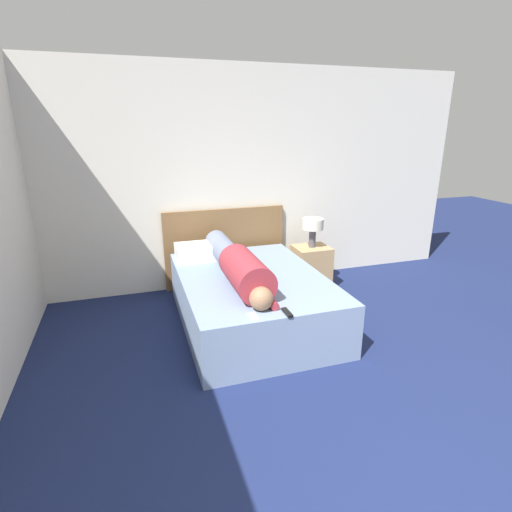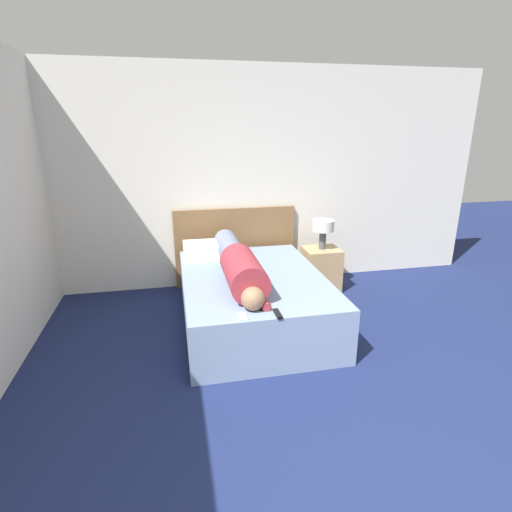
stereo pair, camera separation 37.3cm
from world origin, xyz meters
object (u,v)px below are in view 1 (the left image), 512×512
(bed, at_px, (252,299))
(tv_remote, at_px, (287,313))
(person_lying, at_px, (238,265))
(cell_phone, at_px, (253,317))
(nightstand, at_px, (311,267))
(table_lamp, at_px, (313,226))
(pillow_near_headboard, at_px, (202,251))

(bed, bearing_deg, tv_remote, -88.92)
(person_lying, xyz_separation_m, tv_remote, (0.17, -0.84, -0.14))
(bed, relative_size, cell_phone, 14.67)
(nightstand, distance_m, tv_remote, 1.86)
(bed, height_order, tv_remote, tv_remote)
(tv_remote, distance_m, cell_phone, 0.27)
(bed, distance_m, person_lying, 0.43)
(bed, height_order, nightstand, nightstand)
(nightstand, bearing_deg, table_lamp, 0.00)
(nightstand, bearing_deg, cell_phone, -128.67)
(pillow_near_headboard, bearing_deg, table_lamp, -0.10)
(nightstand, xyz_separation_m, person_lying, (-1.14, -0.73, 0.40))
(person_lying, relative_size, pillow_near_headboard, 3.03)
(nightstand, distance_m, pillow_near_headboard, 1.38)
(pillow_near_headboard, bearing_deg, person_lying, -74.35)
(nightstand, bearing_deg, bed, -145.21)
(tv_remote, xyz_separation_m, cell_phone, (-0.27, 0.02, -0.01))
(nightstand, bearing_deg, person_lying, -147.27)
(nightstand, bearing_deg, tv_remote, -121.58)
(nightstand, height_order, tv_remote, tv_remote)
(person_lying, xyz_separation_m, cell_phone, (-0.10, -0.82, -0.14))
(bed, bearing_deg, table_lamp, 34.79)
(bed, xyz_separation_m, person_lying, (-0.15, -0.05, 0.40))
(pillow_near_headboard, distance_m, tv_remote, 1.62)
(tv_remote, bearing_deg, person_lying, 101.43)
(table_lamp, bearing_deg, tv_remote, -121.58)
(bed, bearing_deg, person_lying, -162.83)
(table_lamp, height_order, person_lying, table_lamp)
(person_lying, distance_m, tv_remote, 0.87)
(tv_remote, bearing_deg, table_lamp, 58.42)
(bed, relative_size, person_lying, 1.09)
(nightstand, relative_size, cell_phone, 4.00)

